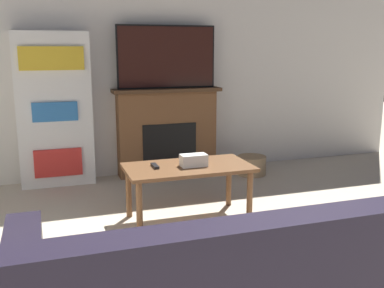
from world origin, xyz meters
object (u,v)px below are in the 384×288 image
at_px(tv, 167,57).
at_px(storage_basket, 251,165).
at_px(fireplace, 167,131).
at_px(bookshelf, 55,110).
at_px(coffee_table, 188,173).

height_order(tv, storage_basket, tv).
relative_size(fireplace, bookshelf, 0.77).
bearing_deg(coffee_table, tv, 81.43).
bearing_deg(storage_basket, bookshelf, 171.33).
xyz_separation_m(fireplace, bookshelf, (-1.23, -0.02, 0.30)).
bearing_deg(coffee_table, bookshelf, 125.31).
distance_m(fireplace, storage_basket, 1.06).
height_order(tv, coffee_table, tv).
bearing_deg(storage_basket, tv, 160.26).
distance_m(coffee_table, bookshelf, 1.80).
relative_size(bookshelf, storage_basket, 4.81).
distance_m(tv, storage_basket, 1.58).
relative_size(coffee_table, bookshelf, 0.66).
distance_m(tv, bookshelf, 1.34).
xyz_separation_m(fireplace, tv, (0.00, -0.02, 0.84)).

